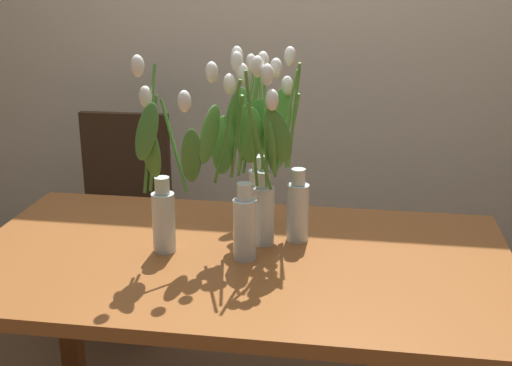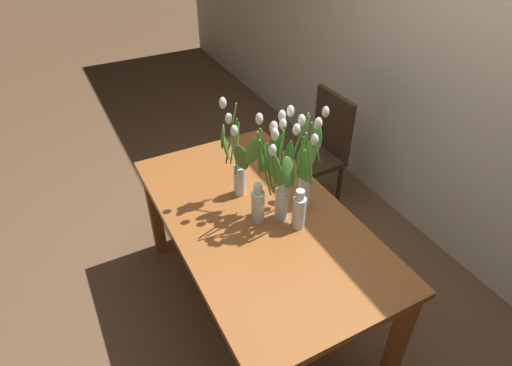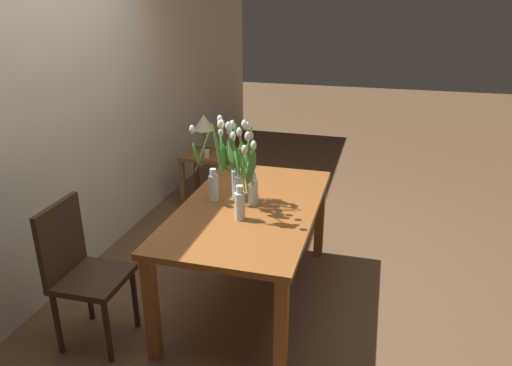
% 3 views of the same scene
% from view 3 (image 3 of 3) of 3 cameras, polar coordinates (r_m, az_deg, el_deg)
% --- Properties ---
extents(ground_plane, '(18.00, 18.00, 0.00)m').
position_cam_3_polar(ground_plane, '(3.58, -0.72, -13.57)').
color(ground_plane, brown).
extents(room_wall_rear, '(9.00, 0.10, 2.70)m').
position_cam_3_polar(room_wall_rear, '(3.68, -23.38, 8.69)').
color(room_wall_rear, beige).
rests_on(room_wall_rear, ground).
extents(dining_table, '(1.60, 0.90, 0.74)m').
position_cam_3_polar(dining_table, '(3.25, -0.77, -4.18)').
color(dining_table, brown).
rests_on(dining_table, ground).
extents(tulip_vase_0, '(0.24, 0.15, 0.58)m').
position_cam_3_polar(tulip_vase_0, '(3.21, -2.12, 1.07)').
color(tulip_vase_0, silver).
rests_on(tulip_vase_0, dining_table).
extents(tulip_vase_1, '(0.15, 0.18, 0.58)m').
position_cam_3_polar(tulip_vase_1, '(3.30, -2.87, 1.85)').
color(tulip_vase_1, silver).
rests_on(tulip_vase_1, dining_table).
extents(tulip_vase_2, '(0.20, 0.15, 0.59)m').
position_cam_3_polar(tulip_vase_2, '(2.93, -1.49, -0.56)').
color(tulip_vase_2, silver).
rests_on(tulip_vase_2, dining_table).
extents(tulip_vase_3, '(0.24, 0.17, 0.58)m').
position_cam_3_polar(tulip_vase_3, '(3.14, -1.01, 1.33)').
color(tulip_vase_3, silver).
rests_on(tulip_vase_3, dining_table).
extents(tulip_vase_4, '(0.21, 0.29, 0.59)m').
position_cam_3_polar(tulip_vase_4, '(3.21, -4.89, 1.77)').
color(tulip_vase_4, silver).
rests_on(tulip_vase_4, dining_table).
extents(dining_chair, '(0.41, 0.41, 0.93)m').
position_cam_3_polar(dining_chair, '(3.12, -20.44, -9.41)').
color(dining_chair, '#382619').
rests_on(dining_chair, ground).
extents(side_table, '(0.44, 0.44, 0.55)m').
position_cam_3_polar(side_table, '(4.96, -6.04, 2.28)').
color(side_table, brown).
rests_on(side_table, ground).
extents(table_lamp, '(0.22, 0.22, 0.40)m').
position_cam_3_polar(table_lamp, '(4.89, -6.27, 7.16)').
color(table_lamp, olive).
rests_on(table_lamp, side_table).
extents(pillar_candle, '(0.06, 0.06, 0.07)m').
position_cam_3_polar(pillar_candle, '(4.79, -5.94, 3.53)').
color(pillar_candle, beige).
rests_on(pillar_candle, side_table).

